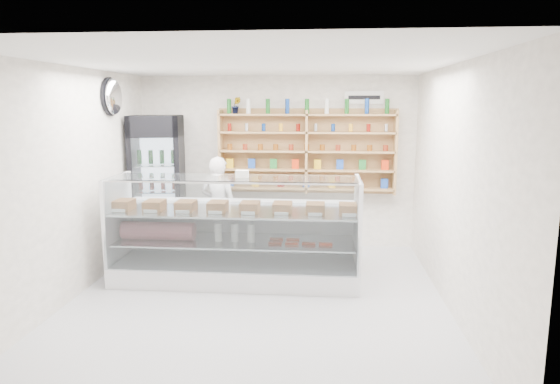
# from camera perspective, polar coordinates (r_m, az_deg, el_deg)

# --- Properties ---
(room) EXTENTS (5.00, 5.00, 5.00)m
(room) POSITION_cam_1_polar(r_m,az_deg,el_deg) (5.80, -2.75, 0.59)
(room) COLOR #B4B4B9
(room) RESTS_ON ground
(display_counter) EXTENTS (3.26, 0.97, 1.42)m
(display_counter) POSITION_cam_1_polar(r_m,az_deg,el_deg) (6.75, -5.05, -6.97)
(display_counter) COLOR white
(display_counter) RESTS_ON floor
(shop_worker) EXTENTS (0.63, 0.48, 1.56)m
(shop_worker) POSITION_cam_1_polar(r_m,az_deg,el_deg) (7.77, -7.03, -1.68)
(shop_worker) COLOR silver
(shop_worker) RESTS_ON floor
(drinks_cooler) EXTENTS (0.89, 0.88, 2.17)m
(drinks_cooler) POSITION_cam_1_polar(r_m,az_deg,el_deg) (8.18, -13.77, 0.89)
(drinks_cooler) COLOR black
(drinks_cooler) RESTS_ON floor
(wall_shelving) EXTENTS (2.84, 0.28, 1.33)m
(wall_shelving) POSITION_cam_1_polar(r_m,az_deg,el_deg) (8.05, 3.06, 4.64)
(wall_shelving) COLOR #AB8850
(wall_shelving) RESTS_ON back_wall
(potted_plant) EXTENTS (0.16, 0.14, 0.27)m
(potted_plant) POSITION_cam_1_polar(r_m,az_deg,el_deg) (8.13, -5.03, 9.85)
(potted_plant) COLOR #1E6626
(potted_plant) RESTS_ON wall_shelving
(security_mirror) EXTENTS (0.15, 0.50, 0.50)m
(security_mirror) POSITION_cam_1_polar(r_m,az_deg,el_deg) (7.47, -18.49, 10.30)
(security_mirror) COLOR silver
(security_mirror) RESTS_ON left_wall
(wall_sign) EXTENTS (0.62, 0.03, 0.20)m
(wall_sign) POSITION_cam_1_polar(r_m,az_deg,el_deg) (8.16, 9.59, 10.61)
(wall_sign) COLOR white
(wall_sign) RESTS_ON back_wall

